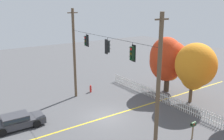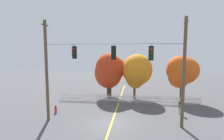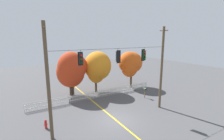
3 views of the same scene
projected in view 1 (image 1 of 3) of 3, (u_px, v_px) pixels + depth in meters
The scene contains 13 objects.
ground at pixel (107, 117), 21.74m from camera, with size 80.00×80.00×0.00m, color #4C4C4F.
lane_centerline_stripe at pixel (107, 117), 21.74m from camera, with size 0.16×36.00×0.01m, color gold.
signal_support_span at pixel (106, 66), 20.47m from camera, with size 12.48×1.10×9.35m.
traffic_signal_eastbound_side at pixel (86, 41), 22.74m from camera, with size 0.43×0.38×1.30m.
traffic_signal_southbound_primary at pixel (108, 47), 19.87m from camera, with size 0.43×0.38×1.36m.
traffic_signal_northbound_secondary at pixel (132, 53), 17.36m from camera, with size 0.43×0.38×1.41m.
white_picket_fence at pixel (167, 99), 24.33m from camera, with size 17.84×0.06×1.06m.
autumn_maple_near_fence at pixel (167, 59), 27.28m from camera, with size 3.23×3.45×6.16m.
autumn_maple_mid at pixel (167, 59), 26.90m from camera, with size 4.39×3.57×6.30m.
autumn_oak_far_east at pixel (195, 67), 23.82m from camera, with size 4.08×3.87×6.17m.
parked_car at pixel (17, 121), 19.73m from camera, with size 1.94×4.28×1.15m.
fire_hydrant at pixel (91, 89), 27.69m from camera, with size 0.38×0.22×0.83m.
roadside_mailbox at pixel (193, 125), 17.91m from camera, with size 0.25×0.44×1.40m.
Camera 1 is at (16.61, -10.85, 9.84)m, focal length 39.03 mm.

